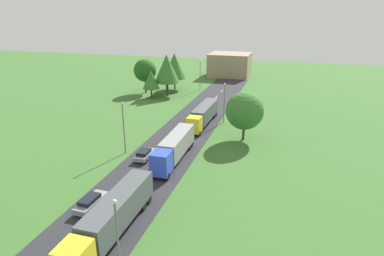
{
  "coord_description": "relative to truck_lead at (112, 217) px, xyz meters",
  "views": [
    {
      "loc": [
        17.56,
        -11.89,
        21.29
      ],
      "look_at": [
        1.61,
        42.28,
        1.18
      ],
      "focal_mm": 31.02,
      "sensor_mm": 36.0,
      "label": 1
    }
  ],
  "objects": [
    {
      "name": "car_third",
      "position": [
        -4.48,
        17.48,
        -1.38
      ],
      "size": [
        1.95,
        4.39,
        1.43
      ],
      "color": "gray",
      "rests_on": "road"
    },
    {
      "name": "lane_marking_centre",
      "position": [
        -2.23,
        6.6,
        -2.13
      ],
      "size": [
        0.16,
        118.24,
        0.01
      ],
      "color": "white",
      "rests_on": "road"
    },
    {
      "name": "road",
      "position": [
        -2.23,
        12.04,
        -2.17
      ],
      "size": [
        10.0,
        140.0,
        0.06
      ],
      "primitive_type": "cube",
      "color": "#2B2B30",
      "rests_on": "ground"
    },
    {
      "name": "truck_second",
      "position": [
        0.05,
        18.28,
        -0.01
      ],
      "size": [
        2.63,
        13.37,
        3.69
      ],
      "color": "blue",
      "rests_on": "road"
    },
    {
      "name": "lamppost_fourth",
      "position": [
        -8.43,
        64.32,
        2.47
      ],
      "size": [
        0.36,
        0.36,
        8.39
      ],
      "color": "slate",
      "rests_on": "ground"
    },
    {
      "name": "car_second",
      "position": [
        -4.83,
        3.55,
        -1.36
      ],
      "size": [
        1.9,
        4.64,
        1.48
      ],
      "color": "#8C939E",
      "rests_on": "road"
    },
    {
      "name": "truck_lead",
      "position": [
        0.0,
        0.0,
        0.0
      ],
      "size": [
        2.5,
        14.78,
        3.72
      ],
      "color": "yellow",
      "rests_on": "road"
    },
    {
      "name": "tree_birch",
      "position": [
        -21.86,
        57.29,
        3.85
      ],
      "size": [
        6.04,
        6.04,
        9.08
      ],
      "color": "#513823",
      "rests_on": "ground"
    },
    {
      "name": "lamppost_second",
      "position": [
        -8.31,
        18.72,
        2.46
      ],
      "size": [
        0.36,
        0.36,
        8.36
      ],
      "color": "slate",
      "rests_on": "ground"
    },
    {
      "name": "lamppost_lead",
      "position": [
        4.02,
        -5.93,
        2.46
      ],
      "size": [
        0.36,
        0.36,
        8.36
      ],
      "color": "slate",
      "rests_on": "ground"
    },
    {
      "name": "tree_maple",
      "position": [
        -15.51,
        63.1,
        4.48
      ],
      "size": [
        6.38,
        6.38,
        10.19
      ],
      "color": "#513823",
      "rests_on": "ground"
    },
    {
      "name": "distant_building",
      "position": [
        -4.38,
        88.31,
        1.58
      ],
      "size": [
        13.42,
        12.12,
        7.56
      ],
      "primitive_type": "cube",
      "color": "#9E846B",
      "rests_on": "ground"
    },
    {
      "name": "lamppost_third",
      "position": [
        3.58,
        38.03,
        2.28
      ],
      "size": [
        0.36,
        0.36,
        8.02
      ],
      "color": "slate",
      "rests_on": "ground"
    },
    {
      "name": "tree_oak",
      "position": [
        8.69,
        29.83,
        3.01
      ],
      "size": [
        6.49,
        6.49,
        8.46
      ],
      "color": "#513823",
      "rests_on": "ground"
    },
    {
      "name": "tree_ash",
      "position": [
        -17.94,
        52.03,
        2.65
      ],
      "size": [
        4.31,
        4.31,
        7.24
      ],
      "color": "#513823",
      "rests_on": "ground"
    },
    {
      "name": "truck_third",
      "position": [
        0.04,
        35.62,
        -0.04
      ],
      "size": [
        2.79,
        14.34,
        3.63
      ],
      "color": "yellow",
      "rests_on": "road"
    },
    {
      "name": "tree_elm",
      "position": [
        -15.0,
        55.65,
        4.96
      ],
      "size": [
        6.54,
        6.54,
        10.78
      ],
      "color": "#513823",
      "rests_on": "ground"
    }
  ]
}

